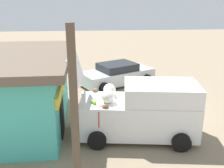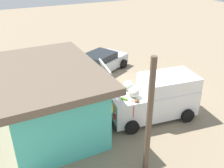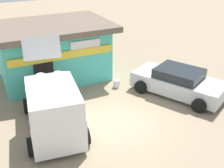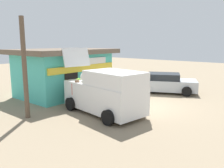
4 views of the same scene
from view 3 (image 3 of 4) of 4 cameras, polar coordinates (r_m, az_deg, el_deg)
ground_plane at (r=11.53m, az=1.25°, el=-7.05°), size 60.00×60.00×0.00m
storefront_bar at (r=14.89m, az=-12.08°, el=6.72°), size 6.05×4.40×2.90m
delivery_van at (r=10.62m, az=-12.11°, el=-4.38°), size 2.54×4.61×3.02m
parked_sedan at (r=13.48m, az=13.38°, el=0.38°), size 3.54×4.61×1.28m
vendor_standing at (r=12.32m, az=-9.31°, el=-0.30°), size 0.43×0.55×1.56m
customer_bending at (r=11.94m, az=-15.49°, el=-1.70°), size 0.70×0.68×1.55m
unloaded_banana_pile at (r=14.16m, az=-13.73°, el=-0.36°), size 0.83×0.77×0.38m
paint_bucket at (r=13.94m, az=0.94°, el=0.09°), size 0.30×0.30×0.38m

